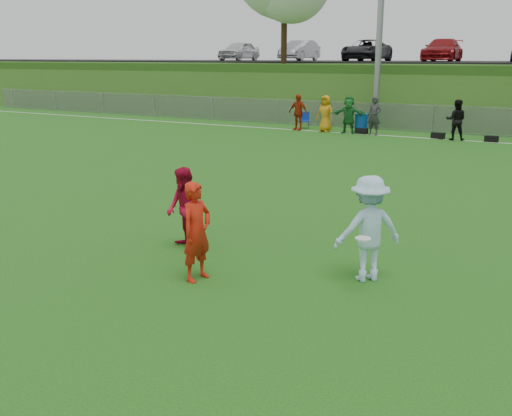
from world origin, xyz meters
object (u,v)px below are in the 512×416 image
Objects in this scene: player_red_left at (197,232)px; player_red_center at (184,209)px; frisbee at (363,239)px; player_blue at (368,229)px; recycling_bin at (361,123)px.

player_red_left is 1.04× the size of player_red_center.
player_red_center is 3.49m from frisbee.
player_red_left is 0.94× the size of player_blue.
player_blue is 0.50m from frisbee.
player_red_center reaches higher than recycling_bin.
player_red_left reaches higher than frisbee.
recycling_bin is at bearing 19.06° from player_red_left.
frisbee is 18.66m from recycling_bin.
player_blue is at bearing -72.19° from recycling_bin.
recycling_bin is (-3.17, 18.53, -0.35)m from player_red_left.
player_red_left is 18.80m from recycling_bin.
player_red_left is 1.80× the size of recycling_bin.
frisbee is at bearing 57.26° from player_blue.
player_blue is (3.40, 0.11, 0.08)m from player_red_center.
player_red_center is at bearing -38.96° from player_blue.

